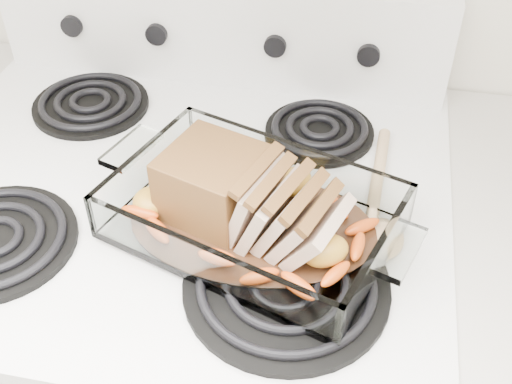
# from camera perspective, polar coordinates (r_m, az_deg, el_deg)

# --- Properties ---
(electric_range) EXTENTS (0.78, 0.70, 1.12)m
(electric_range) POSITION_cam_1_polar(r_m,az_deg,el_deg) (1.27, -5.54, -14.91)
(electric_range) COLOR white
(electric_range) RESTS_ON ground
(baking_dish) EXTENTS (0.35, 0.23, 0.07)m
(baking_dish) POSITION_cam_1_polar(r_m,az_deg,el_deg) (0.82, -0.27, -2.44)
(baking_dish) COLOR silver
(baking_dish) RESTS_ON electric_range
(pork_roast) EXTENTS (0.24, 0.11, 0.09)m
(pork_roast) POSITION_cam_1_polar(r_m,az_deg,el_deg) (0.80, -1.89, -0.49)
(pork_roast) COLOR brown
(pork_roast) RESTS_ON baking_dish
(roast_vegetables) EXTENTS (0.33, 0.18, 0.04)m
(roast_vegetables) POSITION_cam_1_polar(r_m,az_deg,el_deg) (0.84, -0.07, -0.50)
(roast_vegetables) COLOR #C93D03
(roast_vegetables) RESTS_ON baking_dish
(wooden_spoon) EXTENTS (0.06, 0.27, 0.02)m
(wooden_spoon) POSITION_cam_1_polar(r_m,az_deg,el_deg) (0.88, 10.92, -1.66)
(wooden_spoon) COLOR #DCB781
(wooden_spoon) RESTS_ON electric_range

